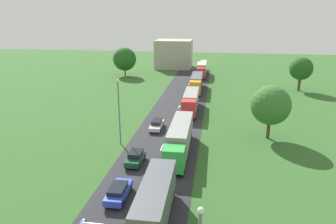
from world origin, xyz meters
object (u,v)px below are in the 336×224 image
(truck_third, at_px, (191,101))
(truck_lead, at_px, (153,210))
(distant_building, at_px, (174,54))
(truck_fourth, at_px, (196,82))
(tree_maple, at_px, (301,69))
(truck_second, at_px, (180,137))
(tree_birch, at_px, (125,59))
(car_third, at_px, (118,191))
(truck_fifth, at_px, (202,69))
(lamppost_second, at_px, (119,109))
(car_fifth, at_px, (157,124))
(car_fourth, at_px, (136,157))
(tree_elm, at_px, (271,105))

(truck_third, bearing_deg, truck_lead, -90.32)
(truck_lead, height_order, distant_building, distant_building)
(truck_fourth, height_order, tree_maple, tree_maple)
(truck_second, bearing_deg, truck_third, 90.47)
(truck_second, xyz_separation_m, tree_birch, (-22.06, 50.81, 2.66))
(truck_fourth, bearing_deg, car_third, -95.44)
(truck_fifth, distance_m, distant_building, 16.67)
(truck_lead, height_order, truck_fourth, truck_lead)
(truck_fifth, distance_m, tree_birch, 22.48)
(truck_third, distance_m, truck_fourth, 16.46)
(truck_second, bearing_deg, truck_lead, -91.25)
(distant_building, bearing_deg, tree_maple, -39.45)
(car_third, xyz_separation_m, lamppost_second, (-3.92, 13.59, 4.28))
(car_fifth, relative_size, tree_maple, 0.57)
(car_fourth, xyz_separation_m, lamppost_second, (-3.68, 5.84, 4.25))
(car_fifth, height_order, tree_maple, tree_maple)
(truck_second, relative_size, tree_maple, 1.69)
(truck_second, xyz_separation_m, truck_fourth, (-0.23, 35.32, -0.11))
(truck_second, distance_m, tree_elm, 14.54)
(truck_fourth, bearing_deg, distant_building, 106.99)
(truck_lead, height_order, truck_fifth, truck_fifth)
(car_fifth, height_order, distant_building, distant_building)
(truck_second, distance_m, truck_fourth, 35.32)
(truck_second, relative_size, truck_fourth, 1.03)
(car_third, bearing_deg, car_fourth, 91.72)
(truck_second, relative_size, tree_elm, 1.69)
(truck_fifth, bearing_deg, truck_fourth, -90.89)
(truck_fourth, bearing_deg, truck_lead, -90.14)
(tree_elm, bearing_deg, car_fifth, 176.27)
(truck_second, height_order, truck_fourth, truck_second)
(tree_maple, xyz_separation_m, tree_elm, (-11.52, -32.04, -0.18))
(truck_second, height_order, tree_elm, tree_elm)
(truck_third, relative_size, tree_elm, 1.48)
(truck_lead, bearing_deg, tree_birch, 107.97)
(truck_fourth, relative_size, car_third, 2.92)
(truck_third, distance_m, car_third, 30.95)
(truck_second, distance_m, distant_building, 67.77)
(truck_fourth, bearing_deg, car_fifth, -99.28)
(truck_second, distance_m, tree_birch, 55.45)
(truck_third, distance_m, tree_birch, 38.84)
(truck_third, xyz_separation_m, car_fourth, (-4.79, -22.85, -1.19))
(lamppost_second, distance_m, tree_birch, 50.77)
(truck_fourth, distance_m, car_fourth, 39.61)
(tree_birch, bearing_deg, distant_building, 53.13)
(truck_fourth, bearing_deg, tree_elm, -65.99)
(truck_lead, bearing_deg, truck_fifth, 89.66)
(truck_fourth, xyz_separation_m, tree_maple, (24.03, 3.95, 3.14))
(truck_second, height_order, tree_birch, tree_birch)
(car_third, height_order, car_fifth, car_fifth)
(truck_lead, bearing_deg, tree_elm, 61.56)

